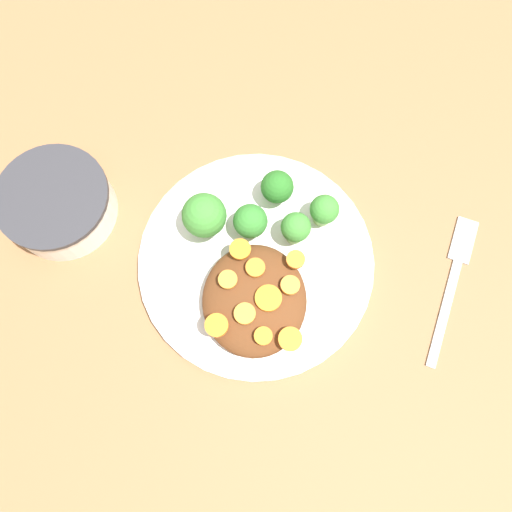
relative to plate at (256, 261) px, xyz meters
name	(u,v)px	position (x,y,z in m)	size (l,w,h in m)	color
ground_plane	(256,264)	(0.00, 0.00, -0.01)	(4.00, 4.00, 0.00)	#8C603D
plate	(256,261)	(0.00, 0.00, 0.00)	(0.26, 0.26, 0.02)	white
dip_bowl	(57,203)	(-0.06, -0.22, 0.02)	(0.12, 0.12, 0.05)	white
stew_mound	(258,300)	(0.05, 0.00, 0.02)	(0.12, 0.11, 0.04)	#5B3319
broccoli_floret_0	(204,216)	(-0.04, -0.06, 0.04)	(0.05, 0.05, 0.06)	#759E51
broccoli_floret_1	(277,187)	(-0.08, 0.02, 0.03)	(0.04, 0.04, 0.05)	#7FA85B
broccoli_floret_2	(296,228)	(-0.03, 0.04, 0.03)	(0.03, 0.03, 0.05)	#7FA85B
broccoli_floret_3	(324,210)	(-0.05, 0.07, 0.03)	(0.03, 0.03, 0.04)	#7FA85B
broccoli_floret_4	(250,222)	(-0.03, -0.01, 0.03)	(0.04, 0.04, 0.05)	#7FA85B
carrot_slice_0	(245,314)	(0.07, -0.01, 0.04)	(0.02, 0.02, 0.01)	orange
carrot_slice_1	(290,285)	(0.04, 0.04, 0.04)	(0.02, 0.02, 0.01)	orange
carrot_slice_2	(268,298)	(0.05, 0.01, 0.04)	(0.03, 0.03, 0.01)	orange
carrot_slice_3	(228,280)	(0.03, -0.03, 0.04)	(0.02, 0.02, 0.00)	orange
carrot_slice_4	(240,253)	(0.00, -0.02, 0.04)	(0.02, 0.02, 0.00)	orange
carrot_slice_5	(263,336)	(0.09, 0.01, 0.04)	(0.02, 0.02, 0.00)	orange
carrot_slice_6	(290,339)	(0.09, 0.04, 0.04)	(0.02, 0.02, 0.00)	orange
carrot_slice_7	(217,325)	(0.08, -0.04, 0.04)	(0.02, 0.02, 0.01)	orange
carrot_slice_8	(259,268)	(0.02, 0.00, 0.04)	(0.02, 0.02, 0.01)	orange
carrot_slice_9	(296,259)	(0.01, 0.04, 0.04)	(0.02, 0.02, 0.00)	orange
fork	(455,275)	(0.01, 0.22, -0.01)	(0.18, 0.07, 0.01)	#B8B8B8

